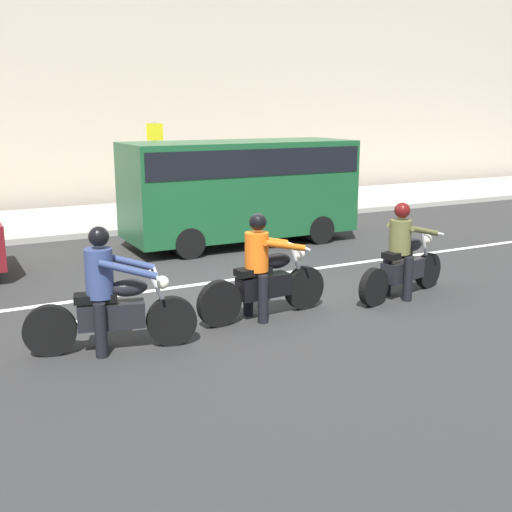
# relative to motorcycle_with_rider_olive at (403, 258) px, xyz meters

# --- Properties ---
(ground_plane) EXTENTS (80.00, 80.00, 0.00)m
(ground_plane) POSITION_rel_motorcycle_with_rider_olive_xyz_m (-2.13, 1.28, -0.64)
(ground_plane) COLOR #2B2B2B
(sidewalk_slab) EXTENTS (40.00, 4.40, 0.14)m
(sidewalk_slab) POSITION_rel_motorcycle_with_rider_olive_xyz_m (-2.13, 9.28, -0.57)
(sidewalk_slab) COLOR #99968E
(sidewalk_slab) RESTS_ON ground_plane
(lane_marking_stripe) EXTENTS (18.00, 0.14, 0.01)m
(lane_marking_stripe) POSITION_rel_motorcycle_with_rider_olive_xyz_m (-2.01, 2.18, -0.63)
(lane_marking_stripe) COLOR silver
(lane_marking_stripe) RESTS_ON ground_plane
(motorcycle_with_rider_olive) EXTENTS (2.07, 0.83, 1.55)m
(motorcycle_with_rider_olive) POSITION_rel_motorcycle_with_rider_olive_xyz_m (0.00, 0.00, 0.00)
(motorcycle_with_rider_olive) COLOR black
(motorcycle_with_rider_olive) RESTS_ON ground_plane
(motorcycle_with_rider_orange_stripe) EXTENTS (2.14, 0.70, 1.55)m
(motorcycle_with_rider_orange_stripe) POSITION_rel_motorcycle_with_rider_olive_xyz_m (-2.49, 0.11, -0.00)
(motorcycle_with_rider_orange_stripe) COLOR black
(motorcycle_with_rider_orange_stripe) RESTS_ON ground_plane
(motorcycle_with_rider_denim_blue) EXTENTS (2.10, 0.82, 1.59)m
(motorcycle_with_rider_denim_blue) POSITION_rel_motorcycle_with_rider_olive_xyz_m (-4.79, -0.14, 0.01)
(motorcycle_with_rider_denim_blue) COLOR black
(motorcycle_with_rider_denim_blue) RESTS_ON ground_plane
(parked_van_forest_green) EXTENTS (5.11, 1.96, 2.29)m
(parked_van_forest_green) POSITION_rel_motorcycle_with_rider_olive_xyz_m (-0.49, 4.95, 0.70)
(parked_van_forest_green) COLOR #164C28
(parked_van_forest_green) RESTS_ON ground_plane
(street_sign_post) EXTENTS (0.44, 0.08, 2.50)m
(street_sign_post) POSITION_rel_motorcycle_with_rider_olive_xyz_m (-1.27, 8.42, 1.02)
(street_sign_post) COLOR gray
(street_sign_post) RESTS_ON sidewalk_slab
(pedestrian_bystander) EXTENTS (0.34, 0.34, 1.64)m
(pedestrian_bystander) POSITION_rel_motorcycle_with_rider_olive_xyz_m (1.22, 9.91, 0.46)
(pedestrian_bystander) COLOR black
(pedestrian_bystander) RESTS_ON sidewalk_slab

